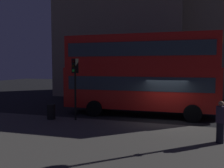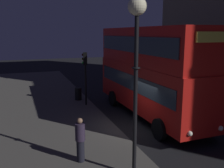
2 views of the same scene
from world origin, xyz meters
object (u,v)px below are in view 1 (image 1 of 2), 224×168
(double_decker_bus, at_px, (139,71))
(pedestrian, at_px, (221,122))
(traffic_light_near_kerb, at_px, (75,76))
(litter_bin, at_px, (51,112))

(double_decker_bus, bearing_deg, pedestrian, -51.32)
(traffic_light_near_kerb, distance_m, pedestrian, 8.20)
(double_decker_bus, relative_size, pedestrian, 5.78)
(double_decker_bus, relative_size, traffic_light_near_kerb, 2.81)
(double_decker_bus, xyz_separation_m, pedestrian, (4.46, -5.34, -2.00))
(litter_bin, bearing_deg, traffic_light_near_kerb, 7.74)
(litter_bin, bearing_deg, pedestrian, -11.65)
(double_decker_bus, height_order, litter_bin, double_decker_bus)
(pedestrian, bearing_deg, double_decker_bus, 130.43)
(double_decker_bus, height_order, traffic_light_near_kerb, double_decker_bus)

